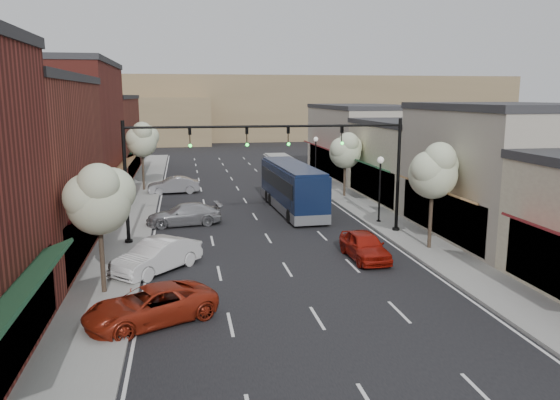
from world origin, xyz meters
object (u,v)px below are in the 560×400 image
signal_mast_right (361,159)px  parked_car_e (173,185)px  lamp_post_near (380,179)px  red_hatchback (365,246)px  tree_left_far (142,139)px  signal_mast_left (169,163)px  tree_right_near (434,170)px  coach_bus (292,187)px  tree_right_far (346,150)px  parked_car_a (150,306)px  parked_car_c (184,215)px  parked_car_b (157,256)px  lamp_post_far (316,152)px  tree_left_near (99,197)px

signal_mast_right → parked_car_e: (-11.32, 16.35, -3.90)m
lamp_post_near → red_hatchback: lamp_post_near is taller
signal_mast_right → lamp_post_near: 3.69m
signal_mast_right → tree_left_far: signal_mast_right is taller
signal_mast_right → tree_left_far: size_ratio=1.34×
signal_mast_left → red_hatchback: 11.74m
tree_right_near → coach_bus: 13.04m
tree_right_far → parked_car_a: 27.65m
tree_left_far → parked_car_a: tree_left_far is taller
parked_car_c → parked_car_a: bearing=-11.9°
parked_car_a → parked_car_b: size_ratio=1.03×
tree_right_far → lamp_post_far: (-0.55, 8.06, -0.99)m
lamp_post_far → red_hatchback: size_ratio=1.04×
signal_mast_left → parked_car_a: 12.01m
tree_left_near → parked_car_c: (3.38, 12.37, -3.52)m
parked_car_a → parked_car_b: bearing=153.9°
parked_car_a → parked_car_e: size_ratio=1.12×
tree_right_near → lamp_post_far: tree_right_near is taller
signal_mast_left → tree_left_near: signal_mast_left is taller
tree_right_far → parked_car_b: 22.72m
lamp_post_far → coach_bus: lamp_post_far is taller
signal_mast_left → parked_car_e: 16.81m
tree_right_near → parked_car_e: tree_right_near is taller
lamp_post_near → signal_mast_right: bearing=-131.1°
signal_mast_right → tree_right_near: size_ratio=1.38×
parked_car_b → coach_bus: bearing=96.9°
lamp_post_near → parked_car_b: (-14.00, -7.72, -2.22)m
lamp_post_far → red_hatchback: lamp_post_far is taller
signal_mast_left → coach_bus: (8.58, 7.52, -2.83)m
lamp_post_far → parked_car_a: 34.40m
tree_right_near → red_hatchback: 5.62m
signal_mast_right → tree_left_near: bearing=-149.9°
signal_mast_right → parked_car_c: (-10.49, 4.32, -3.92)m
coach_bus → parked_car_c: 8.53m
tree_right_far → lamp_post_far: 8.13m
tree_right_far → parked_car_e: (-14.04, 4.40, -3.27)m
tree_right_far → parked_car_c: bearing=-150.0°
parked_car_c → parked_car_e: parked_car_e is taller
lamp_post_far → parked_car_e: lamp_post_far is taller
coach_bus → red_hatchback: coach_bus is taller
lamp_post_near → parked_car_e: lamp_post_near is taller
tree_left_far → parked_car_c: 14.57m
tree_left_near → parked_car_c: 13.30m
signal_mast_right → parked_car_e: 20.26m
signal_mast_left → signal_mast_right: bearing=0.0°
tree_left_far → signal_mast_right: bearing=-52.3°
parked_car_e → tree_right_near: bearing=29.2°
tree_left_far → coach_bus: (11.21, -10.42, -2.81)m
lamp_post_near → red_hatchback: bearing=-115.3°
tree_right_far → parked_car_a: tree_right_far is taller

